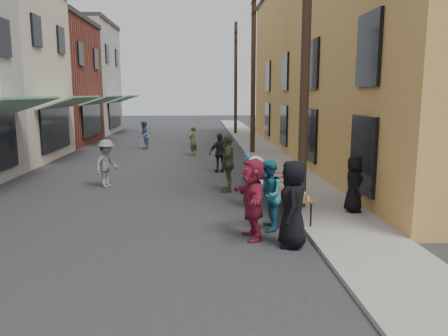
{
  "coord_description": "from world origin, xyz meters",
  "views": [
    {
      "loc": [
        1.42,
        -9.1,
        3.3
      ],
      "look_at": [
        2.05,
        2.67,
        1.3
      ],
      "focal_mm": 35.0,
      "sensor_mm": 36.0,
      "label": 1
    }
  ],
  "objects": [
    {
      "name": "utility_pole_mid",
      "position": [
        4.3,
        15.0,
        4.5
      ],
      "size": [
        0.26,
        0.26,
        9.0
      ],
      "primitive_type": "cylinder",
      "color": "#2D2116",
      "rests_on": "ground"
    },
    {
      "name": "guest_front_b",
      "position": [
        2.78,
        3.62,
        0.79
      ],
      "size": [
        0.49,
        0.64,
        1.59
      ],
      "primitive_type": "imported",
      "rotation": [
        0.0,
        0.0,
        -1.36
      ],
      "color": "#476189",
      "rests_on": "ground"
    },
    {
      "name": "guest_queue_back",
      "position": [
        2.6,
        0.57,
        0.94
      ],
      "size": [
        0.79,
        1.8,
        1.88
      ],
      "primitive_type": "imported",
      "rotation": [
        0.0,
        0.0,
        -1.43
      ],
      "color": "maroon",
      "rests_on": "ground"
    },
    {
      "name": "ground",
      "position": [
        0.0,
        0.0,
        0.0
      ],
      "size": [
        120.0,
        120.0,
        0.0
      ],
      "primitive_type": "plane",
      "color": "#28282B",
      "rests_on": "ground"
    },
    {
      "name": "cup_stack",
      "position": [
        4.0,
        1.04,
        0.81
      ],
      "size": [
        0.08,
        0.08,
        0.12
      ],
      "primitive_type": "cylinder",
      "color": "tan",
      "rests_on": "serving_table"
    },
    {
      "name": "passerby_far",
      "position": [
        -2.01,
        17.43,
        0.86
      ],
      "size": [
        0.72,
        0.89,
        1.72
      ],
      "primitive_type": "imported",
      "rotation": [
        0.0,
        0.0,
        4.8
      ],
      "color": "#4B5F91",
      "rests_on": "ground"
    },
    {
      "name": "condiment_jar_a",
      "position": [
        3.58,
        0.99,
        0.79
      ],
      "size": [
        0.07,
        0.07,
        0.08
      ],
      "primitive_type": "cylinder",
      "color": "#A57F26",
      "rests_on": "serving_table"
    },
    {
      "name": "passerby_left",
      "position": [
        -1.95,
        6.47,
        0.86
      ],
      "size": [
        1.06,
        1.28,
        1.72
      ],
      "primitive_type": "imported",
      "rotation": [
        0.0,
        0.0,
        1.11
      ],
      "color": "slate",
      "rests_on": "ground"
    },
    {
      "name": "sidewalk",
      "position": [
        5.0,
        15.0,
        0.05
      ],
      "size": [
        2.2,
        60.0,
        0.1
      ],
      "primitive_type": "cube",
      "color": "gray",
      "rests_on": "ground"
    },
    {
      "name": "guest_front_c",
      "position": [
        3.04,
        1.14,
        0.88
      ],
      "size": [
        0.76,
        0.92,
        1.75
      ],
      "primitive_type": "imported",
      "rotation": [
        0.0,
        0.0,
        -1.68
      ],
      "color": "teal",
      "rests_on": "ground"
    },
    {
      "name": "guest_front_a",
      "position": [
        3.4,
        -0.03,
        0.95
      ],
      "size": [
        0.78,
        1.03,
        1.91
      ],
      "primitive_type": "imported",
      "rotation": [
        0.0,
        0.0,
        -1.77
      ],
      "color": "black",
      "rests_on": "ground"
    },
    {
      "name": "passerby_right",
      "position": [
        0.99,
        14.51,
        0.81
      ],
      "size": [
        0.64,
        0.71,
        1.63
      ],
      "primitive_type": "imported",
      "rotation": [
        0.0,
        0.0,
        4.16
      ],
      "color": "brown",
      "rests_on": "ground"
    },
    {
      "name": "guest_front_e",
      "position": [
        2.34,
        5.52,
        0.99
      ],
      "size": [
        0.59,
        1.2,
        1.98
      ],
      "primitive_type": "imported",
      "rotation": [
        0.0,
        0.0,
        -1.67
      ],
      "color": "#445330",
      "rests_on": "ground"
    },
    {
      "name": "building_ochre",
      "position": [
        11.1,
        14.0,
        5.0
      ],
      "size": [
        10.0,
        28.0,
        10.0
      ],
      "primitive_type": "cube",
      "color": "#BC9443",
      "rests_on": "ground"
    },
    {
      "name": "catering_tray_buns",
      "position": [
        3.8,
        2.64,
        0.79
      ],
      "size": [
        0.5,
        0.33,
        0.08
      ],
      "primitive_type": "cube",
      "color": "tan",
      "rests_on": "serving_table"
    },
    {
      "name": "guest_front_d",
      "position": [
        2.98,
        3.08,
        0.78
      ],
      "size": [
        0.69,
        1.07,
        1.57
      ],
      "primitive_type": "imported",
      "rotation": [
        0.0,
        0.0,
        -1.46
      ],
      "color": "silver",
      "rests_on": "ground"
    },
    {
      "name": "catering_tray_foil_b",
      "position": [
        3.8,
        1.94,
        0.79
      ],
      "size": [
        0.5,
        0.33,
        0.08
      ],
      "primitive_type": "cube",
      "color": "#B2B2B7",
      "rests_on": "serving_table"
    },
    {
      "name": "catering_tray_foil_d",
      "position": [
        3.8,
        3.34,
        0.79
      ],
      "size": [
        0.5,
        0.33,
        0.08
      ],
      "primitive_type": "cube",
      "color": "#B2B2B7",
      "rests_on": "serving_table"
    },
    {
      "name": "server",
      "position": [
        5.6,
        2.39,
        0.87
      ],
      "size": [
        0.56,
        0.8,
        1.55
      ],
      "primitive_type": "imported",
      "rotation": [
        0.0,
        0.0,
        1.47
      ],
      "color": "black",
      "rests_on": "sidewalk"
    },
    {
      "name": "utility_pole_far",
      "position": [
        4.3,
        27.0,
        4.5
      ],
      "size": [
        0.26,
        0.26,
        9.0
      ],
      "primitive_type": "cylinder",
      "color": "#2D2116",
      "rests_on": "ground"
    },
    {
      "name": "catering_tray_buns_end",
      "position": [
        3.8,
        4.04,
        0.79
      ],
      "size": [
        0.5,
        0.33,
        0.08
      ],
      "primitive_type": "cube",
      "color": "tan",
      "rests_on": "serving_table"
    },
    {
      "name": "serving_table",
      "position": [
        3.8,
        2.94,
        0.71
      ],
      "size": [
        0.7,
        4.0,
        0.75
      ],
      "color": "brown",
      "rests_on": "ground"
    },
    {
      "name": "utility_pole_near",
      "position": [
        4.3,
        3.0,
        4.5
      ],
      "size": [
        0.26,
        0.26,
        9.0
      ],
      "primitive_type": "cylinder",
      "color": "#2D2116",
      "rests_on": "ground"
    },
    {
      "name": "condiment_jar_b",
      "position": [
        3.58,
        1.09,
        0.79
      ],
      "size": [
        0.07,
        0.07,
        0.08
      ],
      "primitive_type": "cylinder",
      "color": "#A57F26",
      "rests_on": "serving_table"
    },
    {
      "name": "condiment_jar_c",
      "position": [
        3.58,
        1.19,
        0.79
      ],
      "size": [
        0.07,
        0.07,
        0.08
      ],
      "primitive_type": "cylinder",
      "color": "#A57F26",
      "rests_on": "serving_table"
    },
    {
      "name": "catering_tray_sausage",
      "position": [
        3.8,
        1.29,
        0.79
      ],
      "size": [
        0.5,
        0.33,
        0.08
      ],
      "primitive_type": "cube",
      "color": "maroon",
      "rests_on": "serving_table"
    },
    {
      "name": "passerby_mid",
      "position": [
        2.24,
        9.24,
        0.83
      ],
      "size": [
        1.05,
        0.65,
        1.66
      ],
      "primitive_type": "imported",
      "rotation": [
        0.0,
        0.0,
        3.41
      ],
      "color": "black",
      "rests_on": "ground"
    }
  ]
}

